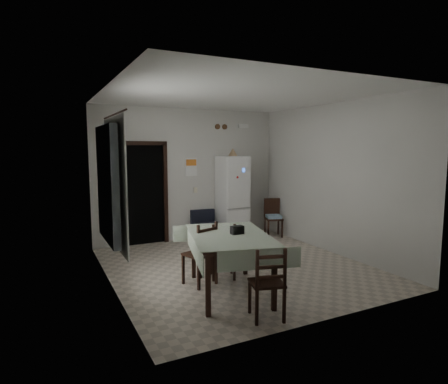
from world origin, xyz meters
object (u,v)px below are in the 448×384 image
dining_chair_far_right (223,250)px  dining_chair_near_head (267,282)px  corner_chair (274,218)px  dining_table (229,263)px  dining_chair_far_left (200,253)px  navy_seat (206,226)px  fridge (232,197)px

dining_chair_far_right → dining_chair_near_head: (-0.16, -1.51, 0.00)m
corner_chair → dining_table: corner_chair is taller
dining_chair_near_head → dining_chair_far_left: bearing=-62.4°
navy_seat → dining_chair_far_right: bearing=-101.3°
navy_seat → dining_chair_far_right: (-0.72, -2.30, 0.12)m
corner_chair → dining_chair_far_right: dining_chair_far_right is taller
dining_chair_far_left → navy_seat: bearing=-134.6°
fridge → navy_seat: 0.89m
dining_chair_far_right → dining_chair_near_head: size_ratio=0.99×
fridge → corner_chair: 1.08m
fridge → dining_chair_far_left: bearing=-128.0°
dining_chair_far_right → fridge: bearing=-101.1°
corner_chair → dining_chair_far_left: 3.41m
dining_chair_near_head → corner_chair: bearing=-108.8°
dining_chair_far_left → corner_chair: bearing=-161.6°
corner_chair → dining_chair_near_head: dining_chair_near_head is taller
fridge → navy_seat: (-0.66, 0.00, -0.60)m
fridge → dining_chair_far_right: 2.72m
dining_chair_far_left → dining_table: bearing=98.5°
navy_seat → dining_chair_far_right: 2.41m
dining_table → dining_chair_far_right: dining_chair_far_right is taller
dining_table → dining_chair_far_left: 0.55m
fridge → dining_chair_near_head: fridge is taller
corner_chair → dining_chair_far_left: bearing=-123.9°
navy_seat → dining_table: dining_table is taller
fridge → navy_seat: fridge is taller
corner_chair → dining_chair_far_right: 3.01m
fridge → corner_chair: bearing=-21.5°
navy_seat → dining_table: (-0.91, -2.89, 0.09)m
dining_chair_far_left → dining_chair_far_right: 0.45m
fridge → dining_chair_far_right: fridge is taller
corner_chair → dining_chair_near_head: (-2.44, -3.47, 0.02)m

